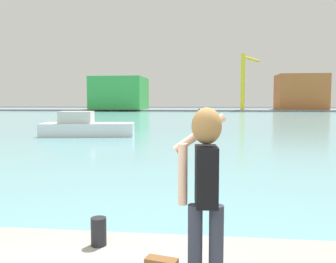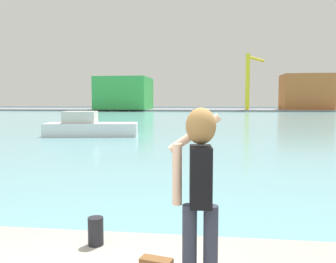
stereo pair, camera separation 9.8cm
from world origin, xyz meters
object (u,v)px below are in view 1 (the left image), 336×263
object	(u,v)px
person_photographer	(205,179)
warehouse_left	(120,93)
port_crane	(245,75)
boat_moored	(86,127)
warehouse_right	(301,92)
harbor_bollard	(99,232)

from	to	relation	value
person_photographer	warehouse_left	xyz separation A→B (m)	(-22.67, 86.54, 2.74)
port_crane	boat_moored	bearing A→B (deg)	-104.83
boat_moored	warehouse_right	distance (m)	74.73
warehouse_left	harbor_bollard	bearing A→B (deg)	-76.01
person_photographer	harbor_bollard	bearing A→B (deg)	50.76
boat_moored	warehouse_left	world-z (taller)	warehouse_left
harbor_bollard	port_crane	size ratio (longest dim) A/B	0.03
warehouse_right	port_crane	xyz separation A→B (m)	(-13.85, -3.63, 3.94)
boat_moored	warehouse_left	distance (m)	67.39
harbor_bollard	boat_moored	size ratio (longest dim) A/B	0.05
boat_moored	port_crane	size ratio (longest dim) A/B	0.50
port_crane	harbor_bollard	bearing A→B (deg)	-96.68
person_photographer	boat_moored	distance (m)	22.46
warehouse_left	port_crane	size ratio (longest dim) A/B	1.00
boat_moored	port_crane	distance (m)	67.00
warehouse_left	warehouse_right	distance (m)	45.10
warehouse_right	boat_moored	bearing A→B (deg)	-114.44
warehouse_left	warehouse_right	world-z (taller)	warehouse_right
harbor_bollard	warehouse_left	xyz separation A→B (m)	(-21.34, 85.64, 3.63)
person_photographer	boat_moored	xyz separation A→B (m)	(-8.49, 20.77, -1.06)
warehouse_left	warehouse_right	xyz separation A→B (m)	(45.04, 2.16, 0.27)
warehouse_left	port_crane	distance (m)	31.51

